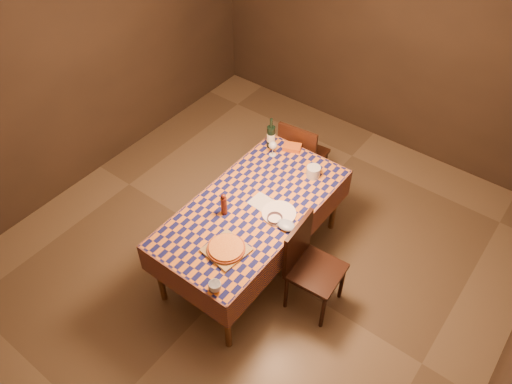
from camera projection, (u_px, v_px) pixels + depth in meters
room at (252, 155)px, 3.91m from camera, size 5.00×5.10×2.70m
dining_table at (253, 212)px, 4.37m from camera, size 0.94×1.84×0.77m
cutting_board at (226, 250)px, 3.96m from camera, size 0.34×0.34×0.02m
pizza at (226, 248)px, 3.94m from camera, size 0.35×0.35×0.03m
pepper_mill at (224, 205)px, 4.18m from camera, size 0.06×0.06×0.23m
bowl at (275, 219)px, 4.18m from camera, size 0.16×0.16×0.04m
wine_glass at (273, 146)px, 4.71m from camera, size 0.08×0.08×0.16m
wine_bottle at (271, 136)px, 4.80m from camera, size 0.10×0.10×0.33m
deli_tub at (313, 172)px, 4.55m from camera, size 0.14×0.14×0.11m
takeout_container at (292, 147)px, 4.84m from camera, size 0.20×0.18×0.04m
white_plate at (279, 213)px, 4.24m from camera, size 0.34×0.34×0.02m
tumbler at (215, 287)px, 3.68m from camera, size 0.11×0.11×0.08m
flour_patch at (263, 203)px, 4.34m from camera, size 0.24×0.19×0.00m
flour_bag at (286, 225)px, 4.13m from camera, size 0.18×0.15×0.05m
chair_far at (301, 154)px, 5.18m from camera, size 0.47×0.47×0.93m
chair_right at (308, 262)px, 4.20m from camera, size 0.46×0.45×0.93m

